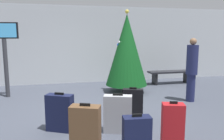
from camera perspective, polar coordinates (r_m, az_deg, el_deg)
name	(u,v)px	position (r m, az deg, el deg)	size (l,w,h in m)	color
ground_plane	(92,112)	(5.29, -5.23, -10.77)	(16.00, 16.00, 0.00)	#424754
back_wall	(78,45)	(8.53, -8.67, 6.41)	(16.00, 0.20, 2.87)	#B7BCC1
holiday_tree	(127,50)	(6.89, 3.77, 5.16)	(1.29, 1.29, 2.55)	#4C3319
flight_info_kiosk	(5,47)	(7.03, -25.81, 5.32)	(0.79, 0.15, 2.14)	#333338
waiting_bench	(171,74)	(8.56, 14.88, -0.97)	(1.73, 0.44, 0.48)	black
traveller_0	(192,68)	(6.32, 19.74, 0.44)	(0.42, 0.42, 1.71)	#1E234C
suitcase_0	(173,126)	(3.72, 15.26, -13.66)	(0.38, 0.29, 0.76)	#B2191E
suitcase_1	(133,104)	(4.80, 5.35, -8.68)	(0.46, 0.30, 0.70)	black
suitcase_2	(137,138)	(3.31, 6.33, -17.03)	(0.41, 0.22, 0.69)	#141938
suitcase_3	(118,114)	(4.15, 1.48, -11.18)	(0.55, 0.34, 0.74)	#9EA0A5
suitcase_4	(60,113)	(4.32, -13.20, -10.61)	(0.53, 0.40, 0.73)	#141938
suitcase_5	(85,131)	(3.38, -6.80, -15.32)	(0.48, 0.35, 0.81)	brown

